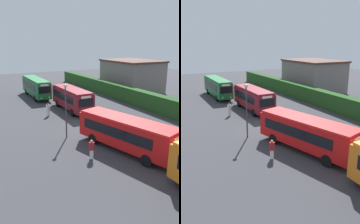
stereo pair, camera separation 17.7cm
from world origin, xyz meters
TOP-DOWN VIEW (x-y plane):
  - ground_plane at (0.00, 0.00)m, footprint 108.33×108.33m
  - bus_green at (-18.91, -1.94)m, footprint 10.52×2.52m
  - bus_maroon at (-8.07, 0.05)m, footprint 8.95×2.61m
  - bus_red at (6.30, -1.18)m, footprint 9.95×4.87m
  - person_left at (-6.95, -3.86)m, footprint 0.42×0.52m
  - person_center at (6.32, -4.65)m, footprint 0.38×0.48m
  - hedge_row at (0.00, 10.00)m, footprint 66.17×1.48m
  - depot_building at (-15.60, 16.15)m, footprint 11.18×8.28m
  - lamppost at (0.99, -4.63)m, footprint 0.36×0.36m

SIDE VIEW (x-z plane):
  - ground_plane at x=0.00m, z-range 0.00..0.00m
  - person_center at x=6.32m, z-range 0.04..1.73m
  - person_left at x=-6.95m, z-range 0.04..1.77m
  - hedge_row at x=0.00m, z-range 0.00..2.39m
  - bus_red at x=6.30m, z-range 0.24..3.20m
  - bus_maroon at x=-8.07m, z-range 0.24..3.38m
  - bus_green at x=-18.91m, z-range 0.24..3.50m
  - depot_building at x=-15.60m, z-range 0.01..6.00m
  - lamppost at x=0.99m, z-range 0.69..6.16m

